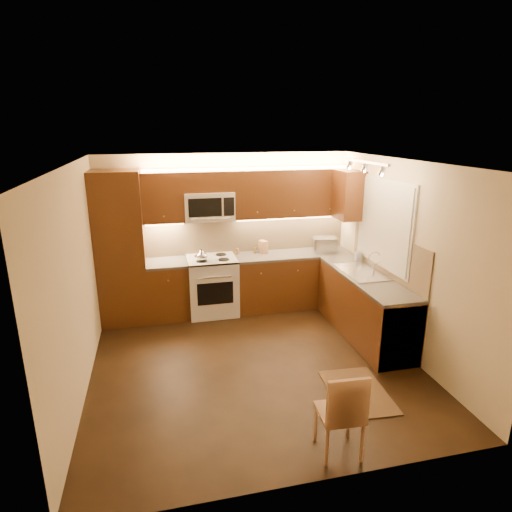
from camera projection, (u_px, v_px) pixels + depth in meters
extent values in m
cube|color=black|center=(254.00, 362.00, 5.51)|extent=(4.00, 4.00, 0.01)
cube|color=beige|center=(254.00, 163.00, 4.79)|extent=(4.00, 4.00, 0.01)
cube|color=beige|center=(227.00, 232.00, 7.02)|extent=(4.00, 0.01, 2.50)
cube|color=beige|center=(313.00, 351.00, 3.29)|extent=(4.00, 0.01, 2.50)
cube|color=beige|center=(76.00, 283.00, 4.71)|extent=(0.01, 4.00, 2.50)
cube|color=beige|center=(404.00, 258.00, 5.59)|extent=(0.01, 4.00, 2.50)
cube|color=#45270E|center=(120.00, 249.00, 6.40)|extent=(0.70, 0.60, 2.30)
cube|color=#45270E|center=(168.00, 290.00, 6.76)|extent=(0.62, 0.60, 0.86)
cube|color=#3A3735|center=(167.00, 263.00, 6.63)|extent=(0.62, 0.60, 0.04)
cube|color=#45270E|center=(292.00, 280.00, 7.20)|extent=(1.92, 0.60, 0.86)
cube|color=#3A3735|center=(293.00, 254.00, 7.07)|extent=(1.92, 0.60, 0.04)
cube|color=#45270E|center=(364.00, 307.00, 6.13)|extent=(0.60, 2.00, 0.86)
cube|color=#3A3735|center=(367.00, 277.00, 6.00)|extent=(0.60, 2.00, 0.04)
cube|color=silver|center=(390.00, 328.00, 5.48)|extent=(0.58, 0.60, 0.84)
cube|color=tan|center=(248.00, 234.00, 7.10)|extent=(3.30, 0.02, 0.60)
cube|color=tan|center=(388.00, 254.00, 5.97)|extent=(0.02, 2.00, 0.60)
cube|color=#45270E|center=(163.00, 197.00, 6.46)|extent=(0.62, 0.35, 0.75)
cube|color=#45270E|center=(292.00, 193.00, 6.90)|extent=(1.92, 0.35, 0.75)
cube|color=#45270E|center=(208.00, 181.00, 6.54)|extent=(0.76, 0.35, 0.31)
cube|color=#45270E|center=(349.00, 195.00, 6.68)|extent=(0.35, 0.50, 0.75)
cube|color=silver|center=(384.00, 223.00, 6.00)|extent=(0.03, 1.44, 1.24)
cube|color=silver|center=(383.00, 223.00, 5.99)|extent=(0.02, 1.36, 1.16)
cube|color=silver|center=(365.00, 162.00, 5.52)|extent=(0.04, 1.20, 0.03)
cube|color=silver|center=(325.00, 244.00, 7.16)|extent=(0.44, 0.37, 0.23)
cube|color=#926641|center=(263.00, 247.00, 7.04)|extent=(0.14, 0.18, 0.21)
cylinder|color=silver|center=(238.00, 251.00, 7.04)|extent=(0.05, 0.05, 0.10)
cylinder|color=olive|center=(255.00, 250.00, 7.06)|extent=(0.06, 0.06, 0.09)
cylinder|color=silver|center=(258.00, 250.00, 7.08)|extent=(0.05, 0.05, 0.09)
cylinder|color=brown|center=(237.00, 251.00, 7.00)|extent=(0.06, 0.06, 0.10)
imported|color=silver|center=(358.00, 254.00, 6.66)|extent=(0.09, 0.09, 0.20)
cube|color=black|center=(357.00, 392.00, 4.89)|extent=(0.69, 0.99, 0.01)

